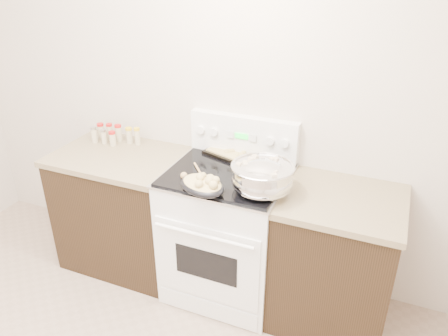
% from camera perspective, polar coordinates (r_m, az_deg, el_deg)
% --- Properties ---
extents(counter_left, '(0.93, 0.67, 0.92)m').
position_cam_1_polar(counter_left, '(3.40, -12.68, -5.23)').
color(counter_left, black).
rests_on(counter_left, ground).
extents(counter_right, '(0.73, 0.67, 0.92)m').
position_cam_1_polar(counter_right, '(2.91, 14.15, -11.56)').
color(counter_right, black).
rests_on(counter_right, ground).
extents(kitchen_range, '(0.78, 0.73, 1.22)m').
position_cam_1_polar(kitchen_range, '(3.03, 0.40, -8.20)').
color(kitchen_range, white).
rests_on(kitchen_range, ground).
extents(mixing_bowl, '(0.38, 0.38, 0.22)m').
position_cam_1_polar(mixing_bowl, '(2.56, 5.01, -1.27)').
color(mixing_bowl, silver).
rests_on(mixing_bowl, kitchen_range).
extents(roasting_pan, '(0.37, 0.32, 0.12)m').
position_cam_1_polar(roasting_pan, '(2.55, -2.79, -2.16)').
color(roasting_pan, black).
rests_on(roasting_pan, kitchen_range).
extents(baking_sheet, '(0.50, 0.42, 0.06)m').
position_cam_1_polar(baking_sheet, '(3.02, 2.01, 2.03)').
color(baking_sheet, black).
rests_on(baking_sheet, kitchen_range).
extents(wooden_spoon, '(0.19, 0.22, 0.04)m').
position_cam_1_polar(wooden_spoon, '(2.75, -4.43, -0.83)').
color(wooden_spoon, tan).
rests_on(wooden_spoon, kitchen_range).
extents(blue_ladle, '(0.18, 0.25, 0.10)m').
position_cam_1_polar(blue_ladle, '(2.62, 3.91, -1.71)').
color(blue_ladle, '#7AA7B6').
rests_on(blue_ladle, kitchen_range).
extents(spice_jars, '(0.37, 0.14, 0.13)m').
position_cam_1_polar(spice_jars, '(3.37, -14.27, 4.29)').
color(spice_jars, '#BFB28C').
rests_on(spice_jars, counter_left).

